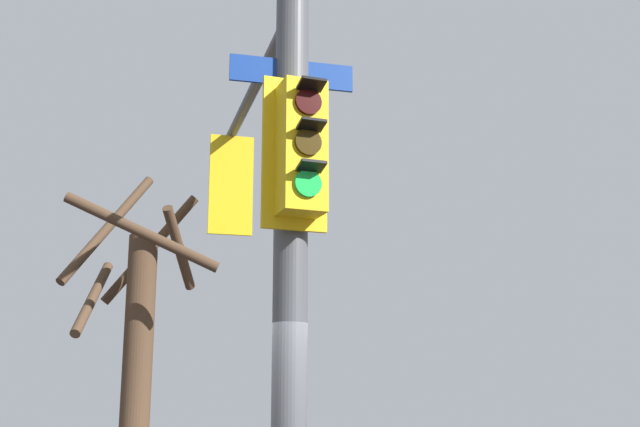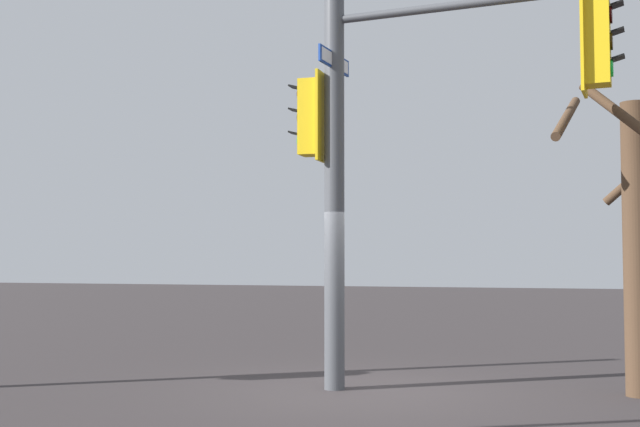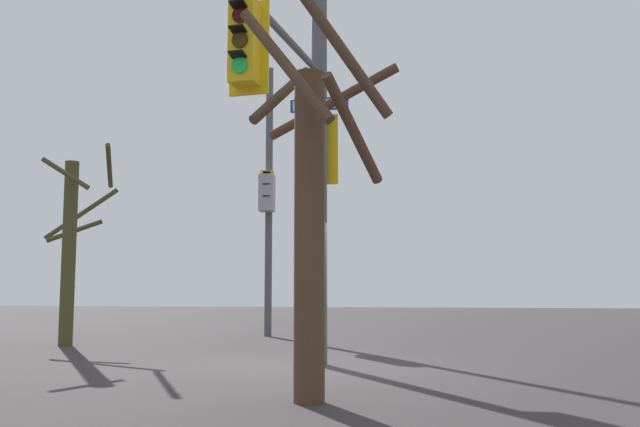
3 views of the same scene
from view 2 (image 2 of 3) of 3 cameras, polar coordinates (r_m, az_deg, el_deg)
The scene contains 3 objects.
ground_plane at distance 11.38m, azimuth 3.00°, elevation -12.51°, with size 80.00×80.00×0.00m, color #342E2F.
main_signal_pole_assembly at distance 11.61m, azimuth 3.99°, elevation 10.05°, with size 5.71×3.48×8.38m.
bare_tree_across_street at distance 11.67m, azimuth 21.62°, elevation -0.38°, with size 2.16×1.86×5.03m.
Camera 2 is at (2.59, -10.92, 1.85)m, focal length 45.05 mm.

